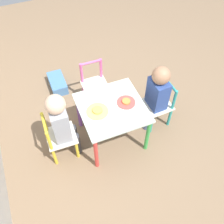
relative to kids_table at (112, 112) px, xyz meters
name	(u,v)px	position (x,y,z in m)	size (l,w,h in m)	color
ground_plane	(112,136)	(0.00, 0.00, -0.39)	(6.00, 6.00, 0.00)	#7F664C
kids_table	(112,112)	(0.00, 0.00, 0.00)	(0.57, 0.57, 0.46)	silver
chair_yellow	(59,137)	(0.02, 0.51, -0.14)	(0.27, 0.27, 0.51)	silver
chair_teal	(159,105)	(0.02, -0.51, -0.14)	(0.27, 0.27, 0.51)	silver
chair_pink	(95,85)	(0.51, -0.01, -0.14)	(0.26, 0.26, 0.51)	silver
child_back	(62,122)	(0.01, 0.45, 0.07)	(0.20, 0.22, 0.77)	#38383D
child_front	(156,93)	(0.02, -0.45, 0.05)	(0.21, 0.22, 0.74)	#4C608E
plate_back	(97,111)	(0.00, 0.14, 0.08)	(0.19, 0.19, 0.03)	#EADB66
plate_front	(126,102)	(0.00, -0.14, 0.08)	(0.17, 0.17, 0.03)	#E54C47
storage_bin	(58,83)	(0.89, 0.33, -0.33)	(0.32, 0.17, 0.12)	#4C7FB7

